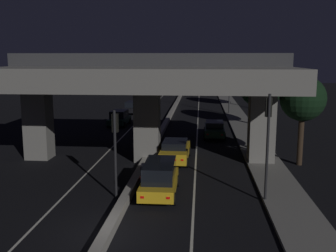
% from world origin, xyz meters
% --- Properties ---
extents(ground_plane, '(200.00, 200.00, 0.00)m').
position_xyz_m(ground_plane, '(0.00, 0.00, 0.00)').
color(ground_plane, black).
extents(lane_line_left_inner, '(0.12, 126.00, 0.00)m').
position_xyz_m(lane_line_left_inner, '(-3.44, 35.00, 0.00)').
color(lane_line_left_inner, beige).
rests_on(lane_line_left_inner, ground_plane).
extents(lane_line_right_inner, '(0.12, 126.00, 0.00)m').
position_xyz_m(lane_line_right_inner, '(3.44, 35.00, 0.00)').
color(lane_line_right_inner, beige).
rests_on(lane_line_right_inner, ground_plane).
extents(median_divider, '(0.46, 126.00, 0.44)m').
position_xyz_m(median_divider, '(0.00, 35.00, 0.22)').
color(median_divider, gray).
rests_on(median_divider, ground_plane).
extents(sidewalk_right, '(2.44, 126.00, 0.16)m').
position_xyz_m(sidewalk_right, '(8.18, 28.00, 0.08)').
color(sidewalk_right, slate).
rests_on(sidewalk_right, ground_plane).
extents(elevated_overpass, '(19.55, 11.60, 7.54)m').
position_xyz_m(elevated_overpass, '(0.00, 11.92, 5.57)').
color(elevated_overpass, slate).
rests_on(elevated_overpass, ground_plane).
extents(traffic_light_left_of_median, '(0.30, 0.49, 4.63)m').
position_xyz_m(traffic_light_left_of_median, '(-0.63, 4.38, 3.16)').
color(traffic_light_left_of_median, black).
rests_on(traffic_light_left_of_median, ground_plane).
extents(traffic_light_right_of_median, '(0.30, 0.49, 5.52)m').
position_xyz_m(traffic_light_right_of_median, '(7.06, 4.37, 3.75)').
color(traffic_light_right_of_median, black).
rests_on(traffic_light_right_of_median, ground_plane).
extents(street_lamp, '(2.73, 0.32, 7.61)m').
position_xyz_m(street_lamp, '(6.96, 35.33, 4.57)').
color(street_lamp, '#2D2D30').
rests_on(street_lamp, ground_plane).
extents(car_taxi_yellow_lead, '(1.96, 4.44, 1.77)m').
position_xyz_m(car_taxi_yellow_lead, '(1.60, 4.96, 0.94)').
color(car_taxi_yellow_lead, gold).
rests_on(car_taxi_yellow_lead, ground_plane).
extents(car_taxi_yellow_second, '(2.09, 4.84, 1.52)m').
position_xyz_m(car_taxi_yellow_second, '(1.99, 11.83, 0.80)').
color(car_taxi_yellow_second, gold).
rests_on(car_taxi_yellow_second, ground_plane).
extents(car_dark_green_third, '(1.99, 4.66, 1.51)m').
position_xyz_m(car_dark_green_third, '(5.02, 20.55, 0.79)').
color(car_dark_green_third, black).
rests_on(car_dark_green_third, ground_plane).
extents(car_dark_green_lead_oncoming, '(2.06, 4.08, 1.66)m').
position_xyz_m(car_dark_green_lead_oncoming, '(-4.96, 25.95, 0.85)').
color(car_dark_green_lead_oncoming, black).
rests_on(car_dark_green_lead_oncoming, ground_plane).
extents(car_black_second_oncoming, '(2.14, 4.69, 1.53)m').
position_xyz_m(car_black_second_oncoming, '(-5.11, 35.56, 0.80)').
color(car_black_second_oncoming, black).
rests_on(car_black_second_oncoming, ground_plane).
extents(motorcycle_red_filtering_near, '(0.33, 1.82, 1.38)m').
position_xyz_m(motorcycle_red_filtering_near, '(0.51, 6.22, 0.59)').
color(motorcycle_red_filtering_near, black).
rests_on(motorcycle_red_filtering_near, ground_plane).
extents(motorcycle_blue_filtering_mid, '(0.34, 1.90, 1.48)m').
position_xyz_m(motorcycle_blue_filtering_mid, '(0.51, 12.28, 0.63)').
color(motorcycle_blue_filtering_mid, black).
rests_on(motorcycle_blue_filtering_mid, ground_plane).
extents(pedestrian_on_sidewalk, '(0.38, 0.38, 1.69)m').
position_xyz_m(pedestrian_on_sidewalk, '(8.47, 13.59, 1.00)').
color(pedestrian_on_sidewalk, black).
rests_on(pedestrian_on_sidewalk, sidewalk_right).
extents(roadside_tree_kerbside_near, '(3.03, 3.03, 6.08)m').
position_xyz_m(roadside_tree_kerbside_near, '(10.51, 11.60, 4.51)').
color(roadside_tree_kerbside_near, '#2D2116').
rests_on(roadside_tree_kerbside_near, ground_plane).
extents(roadside_tree_kerbside_mid, '(4.67, 4.67, 6.73)m').
position_xyz_m(roadside_tree_kerbside_mid, '(9.98, 26.45, 4.38)').
color(roadside_tree_kerbside_mid, '#2D2116').
rests_on(roadside_tree_kerbside_mid, ground_plane).
extents(roadside_tree_kerbside_far, '(4.66, 4.66, 7.37)m').
position_xyz_m(roadside_tree_kerbside_far, '(10.84, 42.36, 5.03)').
color(roadside_tree_kerbside_far, '#2D2116').
rests_on(roadside_tree_kerbside_far, ground_plane).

